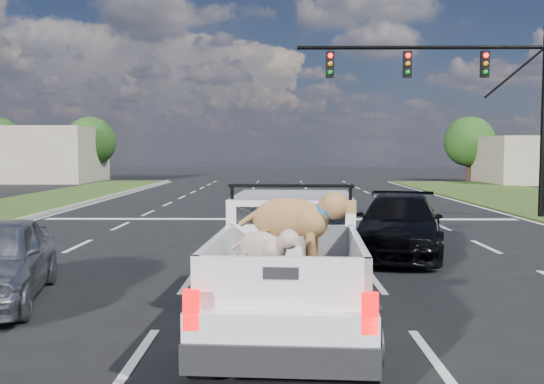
# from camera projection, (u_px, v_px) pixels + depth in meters

# --- Properties ---
(ground) EXTENTS (160.00, 160.00, 0.00)m
(ground) POSITION_uv_depth(u_px,v_px,m) (282.00, 281.00, 10.80)
(ground) COLOR black
(ground) RESTS_ON ground
(road_markings) EXTENTS (17.75, 60.00, 0.01)m
(road_markings) POSITION_uv_depth(u_px,v_px,m) (281.00, 232.00, 17.35)
(road_markings) COLOR silver
(road_markings) RESTS_ON ground
(traffic_signal) EXTENTS (9.11, 0.31, 7.00)m
(traffic_signal) POSITION_uv_depth(u_px,v_px,m) (479.00, 89.00, 20.86)
(traffic_signal) COLOR black
(traffic_signal) RESTS_ON ground
(building_left) EXTENTS (10.00, 8.00, 4.40)m
(building_left) POSITION_uv_depth(u_px,v_px,m) (34.00, 155.00, 46.79)
(building_left) COLOR tan
(building_left) RESTS_ON ground
(tree_far_c) EXTENTS (4.20, 4.20, 5.40)m
(tree_far_c) POSITION_uv_depth(u_px,v_px,m) (91.00, 142.00, 48.66)
(tree_far_c) COLOR #332114
(tree_far_c) RESTS_ON ground
(tree_far_d) EXTENTS (4.20, 4.20, 5.40)m
(tree_far_d) POSITION_uv_depth(u_px,v_px,m) (470.00, 142.00, 48.30)
(tree_far_d) COLOR #332114
(tree_far_d) RESTS_ON ground
(pickup_truck) EXTENTS (2.24, 5.38, 1.98)m
(pickup_truck) POSITION_uv_depth(u_px,v_px,m) (290.00, 258.00, 8.17)
(pickup_truck) COLOR black
(pickup_truck) RESTS_ON ground
(black_coupe) EXTENTS (3.06, 5.15, 1.40)m
(black_coupe) POSITION_uv_depth(u_px,v_px,m) (399.00, 224.00, 13.76)
(black_coupe) COLOR black
(black_coupe) RESTS_ON ground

